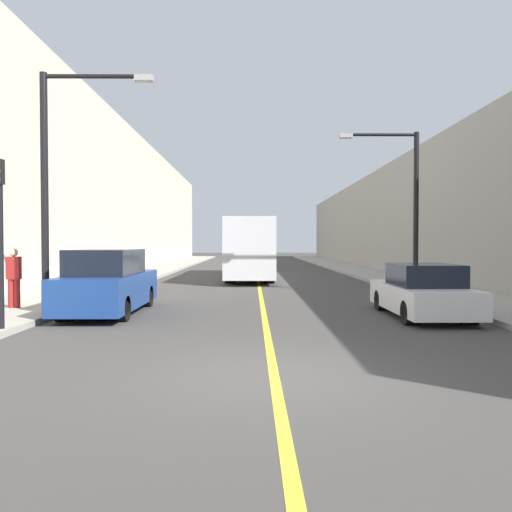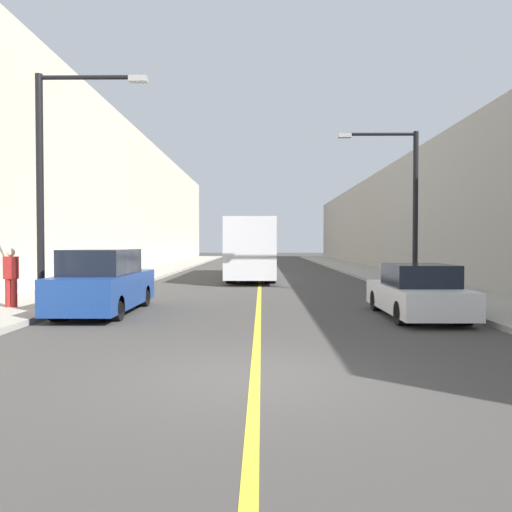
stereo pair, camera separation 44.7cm
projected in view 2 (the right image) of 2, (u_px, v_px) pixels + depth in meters
ground_plane at (255, 378)px, 7.65m from camera, size 200.00×200.00×0.00m
sidewalk_left at (162, 269)px, 37.72m from camera, size 3.45×72.00×0.16m
sidewalk_right at (359, 270)px, 37.55m from camera, size 3.45×72.00×0.16m
building_row_left at (112, 200)px, 37.63m from camera, size 4.00×72.00×10.58m
building_row_right at (409, 220)px, 37.41m from camera, size 4.00×72.00×7.67m
road_center_line at (260, 270)px, 37.64m from camera, size 0.16×72.00×0.01m
bus at (252, 248)px, 29.21m from camera, size 2.53×11.87×3.34m
parked_suv_left at (104, 284)px, 14.68m from camera, size 1.88×4.97×1.88m
car_right_near at (417, 293)px, 13.81m from camera, size 1.86×4.42×1.49m
street_lamp_left at (52, 173)px, 13.78m from camera, size 3.09×0.24×6.57m
street_lamp_right at (406, 197)px, 19.25m from camera, size 3.09×0.24×6.21m
pedestrian at (11, 277)px, 14.87m from camera, size 0.39×0.25×1.76m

